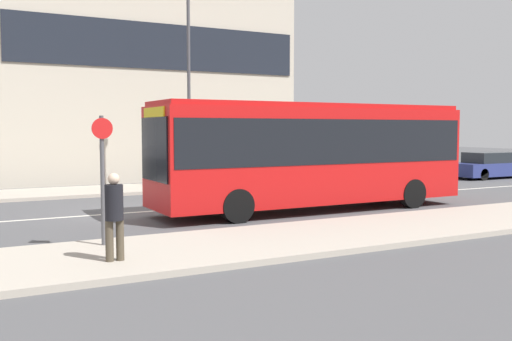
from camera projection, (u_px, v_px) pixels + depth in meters
name	position (u px, v px, depth m)	size (l,w,h in m)	color
ground_plane	(135.00, 212.00, 17.80)	(120.00, 120.00, 0.00)	#4F4F51
sidewalk_near	(216.00, 247.00, 12.29)	(44.00, 3.50, 0.13)	#B2A899
sidewalk_far	(92.00, 191.00, 23.30)	(44.00, 3.50, 0.13)	#B2A899
lane_centerline	(135.00, 212.00, 17.80)	(41.80, 0.16, 0.01)	silver
city_bus	(312.00, 150.00, 18.17)	(10.43, 2.54, 3.39)	red
parked_car_0	(408.00, 170.00, 27.61)	(4.60, 1.69, 1.25)	#4C5156
parked_car_1	(490.00, 166.00, 30.09)	(4.48, 1.69, 1.38)	navy
pedestrian_near_stop	(114.00, 211.00, 10.65)	(0.35, 0.34, 1.66)	#4C4233
bus_stop_sign	(102.00, 170.00, 12.05)	(0.44, 0.12, 2.76)	#4C4C51
street_lamp	(189.00, 71.00, 23.89)	(0.36, 0.36, 8.23)	#4C4C51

